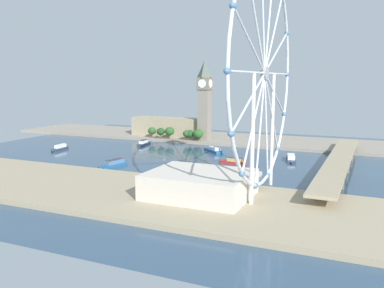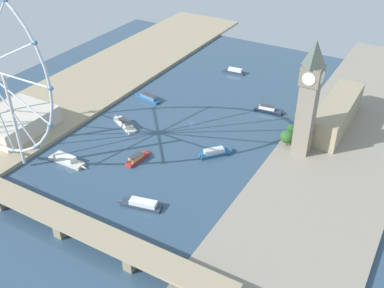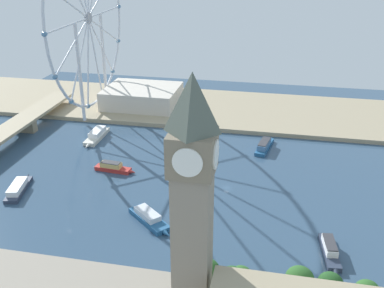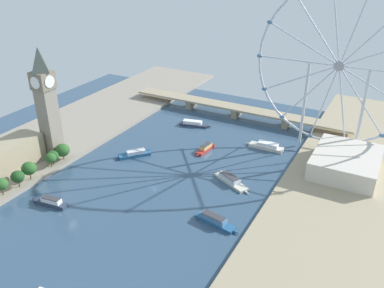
{
  "view_description": "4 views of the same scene",
  "coord_description": "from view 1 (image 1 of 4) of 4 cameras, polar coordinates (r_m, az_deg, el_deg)",
  "views": [
    {
      "loc": [
        329.63,
        175.46,
        69.93
      ],
      "look_at": [
        9.0,
        31.62,
        14.96
      ],
      "focal_mm": 38.59,
      "sensor_mm": 36.0,
      "label": 1
    },
    {
      "loc": [
        -170.04,
        291.94,
        196.13
      ],
      "look_at": [
        -22.35,
        36.91,
        6.44
      ],
      "focal_mm": 42.89,
      "sensor_mm": 36.0,
      "label": 2
    },
    {
      "loc": [
        -218.79,
        -25.62,
        124.17
      ],
      "look_at": [
        12.72,
        22.2,
        18.85
      ],
      "focal_mm": 42.66,
      "sensor_mm": 36.0,
      "label": 3
    },
    {
      "loc": [
        141.03,
        -203.95,
        157.85
      ],
      "look_at": [
        -2.37,
        61.38,
        7.47
      ],
      "focal_mm": 37.88,
      "sensor_mm": 36.0,
      "label": 4
    }
  ],
  "objects": [
    {
      "name": "tour_boat_1",
      "position": [
        368.7,
        13.54,
        -1.95
      ],
      "size": [
        32.05,
        13.06,
        5.15
      ],
      "rotation": [
        0.0,
        0.0,
        0.22
      ],
      "color": "#2D384C",
      "rests_on": "ground_plane"
    },
    {
      "name": "tour_boat_5",
      "position": [
        340.99,
        -10.81,
        -2.69
      ],
      "size": [
        32.36,
        11.31,
        5.87
      ],
      "rotation": [
        0.0,
        0.0,
        6.1
      ],
      "color": "#235684",
      "rests_on": "ground_plane"
    },
    {
      "name": "tour_boat_3",
      "position": [
        447.02,
        -6.64,
        0.14
      ],
      "size": [
        28.9,
        8.48,
        5.99
      ],
      "rotation": [
        0.0,
        0.0,
        3.26
      ],
      "color": "#2D384C",
      "rests_on": "ground_plane"
    },
    {
      "name": "tour_boat_6",
      "position": [
        325.21,
        -2.55,
        -3.14
      ],
      "size": [
        33.99,
        20.57,
        5.42
      ],
      "rotation": [
        0.0,
        0.0,
        5.81
      ],
      "color": "beige",
      "rests_on": "ground_plane"
    },
    {
      "name": "parliament_block",
      "position": [
        496.47,
        -3.37,
        2.41
      ],
      "size": [
        22.0,
        88.64,
        21.97
      ],
      "primitive_type": "cube",
      "color": "tan",
      "rests_on": "riverbank_left"
    },
    {
      "name": "riverbank_left",
      "position": [
        490.04,
        2.94,
        0.85
      ],
      "size": [
        90.0,
        520.0,
        3.0
      ],
      "primitive_type": "cube",
      "color": "gray",
      "rests_on": "ground_plane"
    },
    {
      "name": "tree_row_embankment",
      "position": [
        464.09,
        -2.02,
        1.6
      ],
      "size": [
        12.47,
        68.08,
        13.87
      ],
      "color": "#513823",
      "rests_on": "riverbank_left"
    },
    {
      "name": "clock_tower",
      "position": [
        461.13,
        1.73,
        6.25
      ],
      "size": [
        15.01,
        15.01,
        87.76
      ],
      "color": "gray",
      "rests_on": "riverbank_left"
    },
    {
      "name": "tour_boat_7",
      "position": [
        297.79,
        8.27,
        -4.32
      ],
      "size": [
        34.18,
        8.34,
        5.81
      ],
      "rotation": [
        0.0,
        0.0,
        3.15
      ],
      "color": "beige",
      "rests_on": "ground_plane"
    },
    {
      "name": "tour_boat_4",
      "position": [
        402.77,
        2.98,
        -0.81
      ],
      "size": [
        23.8,
        26.38,
        5.2
      ],
      "rotation": [
        0.0,
        0.0,
        4.0
      ],
      "color": "#235684",
      "rests_on": "ground_plane"
    },
    {
      "name": "ferris_wheel",
      "position": [
        241.05,
        10.01,
        9.44
      ],
      "size": [
        132.84,
        3.2,
        135.58
      ],
      "color": "silver",
      "rests_on": "riverbank_right"
    },
    {
      "name": "riverbank_right",
      "position": [
        279.75,
        -15.72,
        -5.61
      ],
      "size": [
        90.0,
        520.0,
        3.0
      ],
      "primitive_type": "cube",
      "color": "tan",
      "rests_on": "ground_plane"
    },
    {
      "name": "river_bridge",
      "position": [
        336.24,
        19.66,
        -2.23
      ],
      "size": [
        227.54,
        17.13,
        10.25
      ],
      "color": "tan",
      "rests_on": "ground_plane"
    },
    {
      "name": "riverside_hall",
      "position": [
        239.22,
        1.03,
        -5.58
      ],
      "size": [
        46.55,
        57.55,
        14.33
      ],
      "primitive_type": "cube",
      "color": "beige",
      "rests_on": "riverbank_right"
    },
    {
      "name": "tour_boat_2",
      "position": [
        432.33,
        -17.82,
        -0.52
      ],
      "size": [
        25.75,
        6.91,
        5.83
      ],
      "rotation": [
        0.0,
        0.0,
        0.09
      ],
      "color": "#2D384C",
      "rests_on": "ground_plane"
    },
    {
      "name": "ground_plane",
      "position": [
        379.91,
        -3.8,
        -1.74
      ],
      "size": [
        415.54,
        415.54,
        0.0
      ],
      "primitive_type": "plane",
      "color": "#334C66"
    },
    {
      "name": "tour_boat_0",
      "position": [
        347.06,
        5.73,
        -2.41
      ],
      "size": [
        7.72,
        25.56,
        5.57
      ],
      "rotation": [
        0.0,
        0.0,
        4.62
      ],
      "color": "#B22D28",
      "rests_on": "ground_plane"
    }
  ]
}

